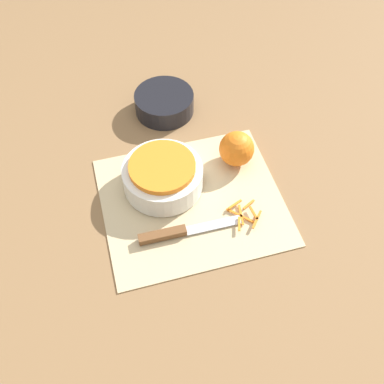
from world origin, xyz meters
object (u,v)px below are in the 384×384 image
bowl_speckled (163,175)px  knife (173,233)px  bowl_dark (164,103)px  orange_left (237,149)px

bowl_speckled → knife: (-0.01, -0.14, -0.03)m
bowl_dark → knife: 0.39m
knife → orange_left: (0.19, 0.16, 0.03)m
bowl_dark → orange_left: bearing=-60.9°
bowl_speckled → orange_left: size_ratio=2.19×
bowl_speckled → bowl_dark: bearing=76.1°
bowl_speckled → bowl_dark: (0.06, 0.25, -0.01)m
knife → orange_left: bearing=40.5°
orange_left → knife: bearing=-140.2°
knife → orange_left: orange_left is taller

